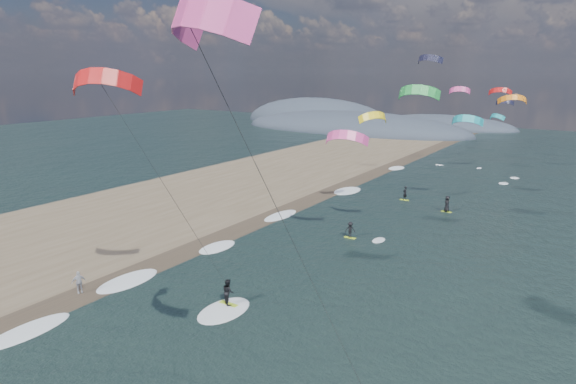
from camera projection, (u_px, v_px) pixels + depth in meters
The scene contains 10 objects.
ground at pixel (175, 373), 24.77m from camera, with size 260.00×260.00×0.00m, color black.
sand_strip at pixel (76, 235), 45.78m from camera, with size 26.00×240.00×0.00m, color brown.
wet_sand_strip at pixel (163, 262), 39.30m from camera, with size 3.00×240.00×0.00m, color #382D23.
coastal_hills at pixel (348, 126), 135.89m from camera, with size 80.00×41.00×15.00m.
kitesurfer_near_a at pixel (232, 124), 15.67m from camera, with size 7.77×8.93×17.76m.
kitesurfer_near_b at pixel (142, 155), 27.35m from camera, with size 7.20×8.96×15.79m.
far_kitesurfers at pixel (404, 211), 50.72m from camera, with size 6.77×16.80×1.82m.
bg_kite_field at pixel (464, 99), 64.92m from camera, with size 13.24×72.62×11.17m.
shoreline_surf at pixel (213, 247), 42.49m from camera, with size 2.40×79.40×0.11m.
beach_walker at pixel (79, 282), 33.61m from camera, with size 0.94×0.39×1.61m, color #B5B7C1.
Camera 1 is at (16.95, -14.82, 15.11)m, focal length 30.00 mm.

